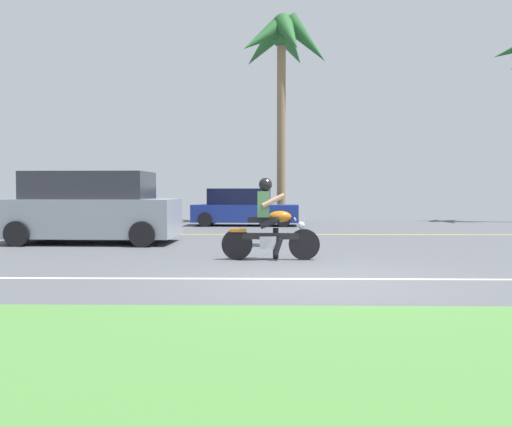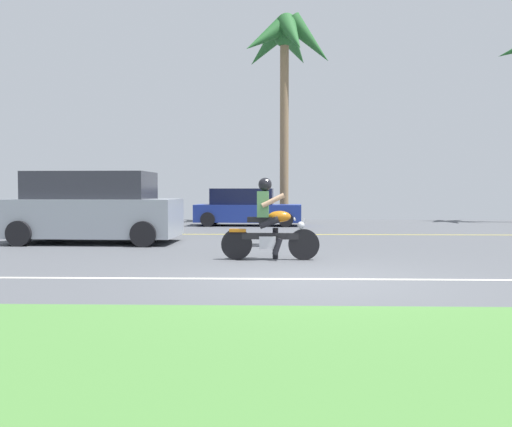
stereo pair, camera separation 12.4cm
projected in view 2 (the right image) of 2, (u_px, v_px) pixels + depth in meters
ground at (300, 258)px, 11.52m from camera, size 56.00×30.00×0.04m
grass_median at (343, 359)px, 4.43m from camera, size 56.00×3.80×0.06m
lane_line_near at (309, 279)px, 8.60m from camera, size 50.40×0.12×0.01m
lane_line_far at (290, 234)px, 17.39m from camera, size 50.40×0.12×0.01m
motorcyclist at (269, 225)px, 11.00m from camera, size 1.96×0.64×1.64m
suv_nearby at (94, 208)px, 14.59m from camera, size 4.59×2.33×1.88m
parked_car_0 at (91, 208)px, 20.17m from camera, size 4.06×1.99×1.66m
parked_car_1 at (247, 208)px, 21.86m from camera, size 4.24×1.97×1.47m
palm_tree_0 at (285, 50)px, 23.80m from camera, size 4.31×4.66×9.02m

